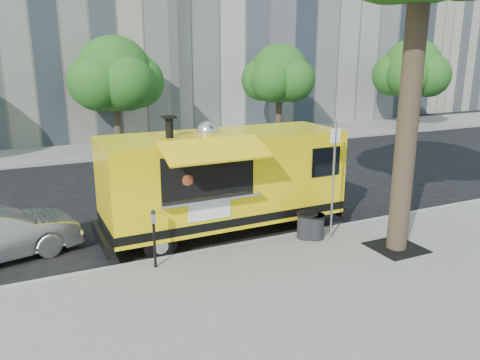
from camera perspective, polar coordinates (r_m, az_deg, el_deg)
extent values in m
plane|color=black|center=(12.90, 1.19, -6.39)|extent=(120.00, 120.00, 0.00)
cube|color=gray|center=(9.78, 11.98, -13.56)|extent=(60.00, 6.00, 0.15)
cube|color=#999993|center=(12.10, 3.16, -7.49)|extent=(60.00, 0.14, 0.16)
cube|color=gray|center=(25.26, -12.60, 4.03)|extent=(60.00, 5.00, 0.15)
cube|color=#A69F8A|center=(49.69, 21.26, 17.77)|extent=(16.00, 12.00, 16.00)
cylinder|color=#33261C|center=(11.33, 19.84, 7.53)|extent=(0.48, 0.48, 6.50)
cube|color=black|center=(12.13, 18.49, -7.82)|extent=(1.20, 1.20, 0.02)
cylinder|color=#33261C|center=(24.07, -14.68, 6.70)|extent=(0.36, 0.36, 2.60)
sphere|color=#194F15|center=(23.87, -15.06, 12.41)|extent=(3.60, 3.60, 3.60)
cylinder|color=#33261C|center=(26.93, 4.75, 7.96)|extent=(0.36, 0.36, 2.60)
sphere|color=#194F15|center=(26.75, 4.86, 12.83)|extent=(3.24, 3.24, 3.24)
cylinder|color=#33261C|center=(33.19, 19.89, 8.44)|extent=(0.36, 0.36, 2.60)
sphere|color=#194F15|center=(33.04, 20.27, 12.66)|extent=(3.78, 3.78, 3.78)
cylinder|color=silver|center=(11.90, 11.28, -0.15)|extent=(0.06, 0.06, 3.00)
cube|color=white|center=(11.66, 11.57, 5.32)|extent=(0.28, 0.02, 0.35)
cylinder|color=black|center=(10.49, -10.37, -7.81)|extent=(0.06, 0.06, 1.05)
cube|color=silver|center=(10.27, -10.54, -4.59)|extent=(0.10, 0.08, 0.22)
sphere|color=black|center=(10.23, -10.57, -3.90)|extent=(0.11, 0.11, 0.11)
cube|color=yellow|center=(12.31, -1.94, 0.48)|extent=(6.30, 2.21, 2.27)
cube|color=black|center=(12.57, -1.90, -3.60)|extent=(6.32, 2.23, 0.21)
cube|color=black|center=(14.20, 10.05, -2.73)|extent=(0.21, 2.02, 0.29)
cube|color=black|center=(11.80, -16.40, -6.83)|extent=(0.21, 2.02, 0.29)
cube|color=black|center=(13.78, 10.14, 3.36)|extent=(0.07, 1.70, 0.92)
cylinder|color=black|center=(12.95, 8.58, -4.64)|extent=(0.78, 0.28, 0.77)
cylinder|color=black|center=(14.37, 4.58, -2.54)|extent=(0.78, 0.28, 0.77)
cylinder|color=black|center=(11.23, -9.79, -7.81)|extent=(0.78, 0.28, 0.77)
cylinder|color=black|center=(12.84, -12.06, -4.99)|extent=(0.78, 0.28, 0.77)
cube|color=black|center=(11.00, -3.95, 0.64)|extent=(2.32, 0.21, 1.01)
cube|color=silver|center=(11.00, -3.58, -2.31)|extent=(2.52, 0.38, 0.06)
cube|color=yellow|center=(10.39, -2.96, 3.70)|extent=(2.43, 0.95, 0.41)
cube|color=white|center=(11.16, -3.72, -3.66)|extent=(1.06, 0.05, 0.48)
cylinder|color=black|center=(11.53, -8.62, 6.32)|extent=(0.19, 0.19, 0.53)
sphere|color=silver|center=(12.09, -4.04, 5.92)|extent=(0.54, 0.54, 0.54)
sphere|color=brown|center=(11.09, -7.05, 0.42)|extent=(0.81, 0.81, 0.81)
cylinder|color=#FF590C|center=(10.92, -6.63, -0.51)|extent=(0.33, 0.12, 0.33)
cylinder|color=black|center=(12.14, 8.15, -5.52)|extent=(0.50, 0.50, 0.65)
cylinder|color=black|center=(12.04, 8.21, -4.16)|extent=(0.54, 0.54, 0.04)
cylinder|color=black|center=(12.14, 9.08, -5.61)|extent=(0.48, 0.48, 0.63)
cylinder|color=black|center=(12.05, 9.14, -4.29)|extent=(0.53, 0.53, 0.04)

